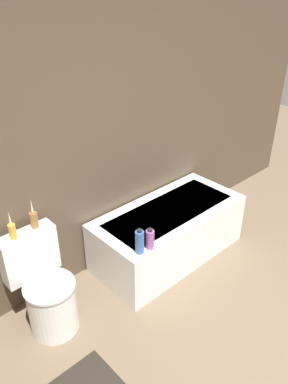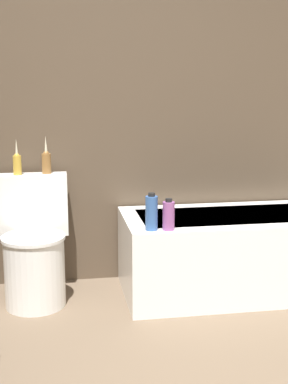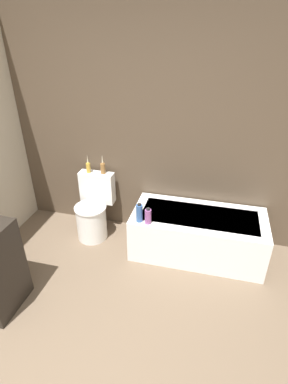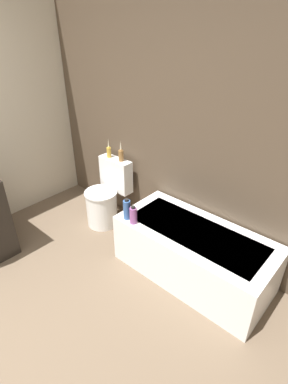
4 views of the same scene
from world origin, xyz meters
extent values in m
cube|color=brown|center=(0.00, 2.32, 1.30)|extent=(6.40, 0.06, 2.60)
cube|color=white|center=(0.78, 1.93, 0.25)|extent=(1.43, 0.67, 0.50)
cube|color=#B7BCC6|center=(0.78, 1.93, 0.50)|extent=(1.23, 0.47, 0.01)
cylinder|color=white|center=(-0.48, 1.91, 0.21)|extent=(0.36, 0.36, 0.41)
cylinder|color=white|center=(-0.48, 1.91, 0.42)|extent=(0.37, 0.37, 0.02)
cube|color=white|center=(-0.48, 2.16, 0.56)|extent=(0.42, 0.14, 0.39)
cylinder|color=gold|center=(-0.56, 2.15, 0.81)|extent=(0.05, 0.05, 0.12)
sphere|color=gold|center=(-0.56, 2.15, 0.87)|extent=(0.03, 0.03, 0.03)
cone|color=beige|center=(-0.56, 2.15, 0.93)|extent=(0.02, 0.02, 0.11)
cylinder|color=olive|center=(-0.39, 2.17, 0.82)|extent=(0.06, 0.06, 0.12)
sphere|color=olive|center=(-0.39, 2.17, 0.88)|extent=(0.04, 0.04, 0.04)
cone|color=beige|center=(-0.39, 2.17, 0.94)|extent=(0.02, 0.02, 0.11)
cylinder|color=#335999|center=(0.18, 1.67, 0.60)|extent=(0.07, 0.07, 0.19)
cylinder|color=black|center=(0.18, 1.67, 0.70)|extent=(0.04, 0.04, 0.02)
cylinder|color=#8C4C8C|center=(0.28, 1.66, 0.58)|extent=(0.07, 0.07, 0.16)
cylinder|color=black|center=(0.28, 1.66, 0.67)|extent=(0.04, 0.04, 0.02)
camera|label=1|loc=(-1.32, 0.00, 2.34)|focal=35.00mm
camera|label=2|loc=(-0.33, -1.17, 1.32)|focal=50.00mm
camera|label=3|loc=(0.86, -0.81, 2.29)|focal=28.00mm
camera|label=4|loc=(1.85, 0.05, 2.14)|focal=28.00mm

